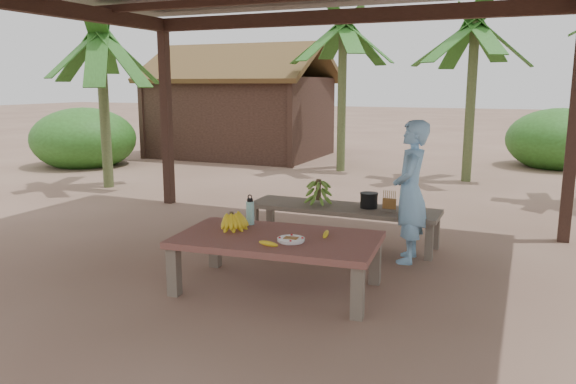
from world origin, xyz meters
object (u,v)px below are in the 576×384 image
at_px(plate, 291,240).
at_px(water_flask, 250,212).
at_px(cooking_pot, 369,201).
at_px(woman, 410,192).
at_px(bench, 343,211).
at_px(work_table, 277,243).
at_px(ripe_banana_bunch, 232,220).

height_order(plate, water_flask, water_flask).
relative_size(cooking_pot, woman, 0.13).
height_order(bench, water_flask, water_flask).
relative_size(work_table, woman, 1.26).
xyz_separation_m(cooking_pot, woman, (0.54, -0.38, 0.21)).
bearing_deg(woman, ripe_banana_bunch, -54.58).
bearing_deg(cooking_pot, bench, -170.03).
height_order(water_flask, woman, woman).
xyz_separation_m(work_table, bench, (0.09, 1.64, -0.04)).
xyz_separation_m(ripe_banana_bunch, cooking_pot, (0.89, 1.62, -0.06)).
bearing_deg(plate, woman, 62.50).
distance_m(plate, water_flask, 0.74).
height_order(plate, woman, woman).
xyz_separation_m(bench, water_flask, (-0.52, -1.34, 0.23)).
height_order(cooking_pot, woman, woman).
bearing_deg(work_table, bench, 81.65).
xyz_separation_m(water_flask, cooking_pot, (0.81, 1.39, -0.09)).
bearing_deg(water_flask, plate, -34.29).
height_order(work_table, bench, work_table).
height_order(work_table, cooking_pot, cooking_pot).
distance_m(work_table, plate, 0.23).
relative_size(bench, ripe_banana_bunch, 7.38).
distance_m(bench, cooking_pot, 0.33).
bearing_deg(plate, bench, 92.84).
xyz_separation_m(work_table, cooking_pot, (0.39, 1.69, 0.10)).
bearing_deg(ripe_banana_bunch, water_flask, 71.51).
height_order(bench, woman, woman).
relative_size(work_table, bench, 0.85).
xyz_separation_m(ripe_banana_bunch, plate, (0.68, -0.18, -0.07)).
xyz_separation_m(plate, water_flask, (-0.61, 0.41, 0.11)).
height_order(plate, cooking_pot, cooking_pot).
xyz_separation_m(plate, cooking_pot, (0.21, 1.80, 0.02)).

